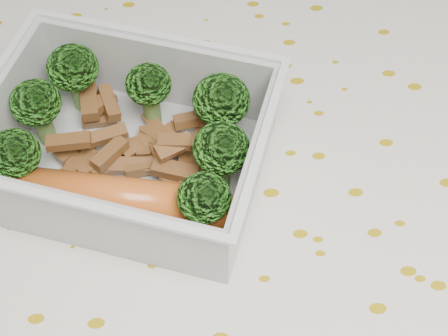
{
  "coord_description": "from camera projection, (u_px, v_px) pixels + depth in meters",
  "views": [
    {
      "loc": [
        -0.01,
        -0.21,
        1.08
      ],
      "look_at": [
        -0.0,
        -0.0,
        0.78
      ],
      "focal_mm": 50.0,
      "sensor_mm": 36.0,
      "label": 1
    }
  ],
  "objects": [
    {
      "name": "dining_table",
      "position": [
        224.0,
        257.0,
        0.46
      ],
      "size": [
        1.4,
        0.9,
        0.75
      ],
      "color": "brown",
      "rests_on": "ground"
    },
    {
      "name": "tablecloth",
      "position": [
        224.0,
        222.0,
        0.42
      ],
      "size": [
        1.46,
        0.96,
        0.19
      ],
      "color": "silver",
      "rests_on": "dining_table"
    },
    {
      "name": "lunch_container",
      "position": [
        129.0,
        151.0,
        0.38
      ],
      "size": [
        0.2,
        0.18,
        0.06
      ],
      "color": "silver",
      "rests_on": "tablecloth"
    },
    {
      "name": "broccoli_florets",
      "position": [
        136.0,
        121.0,
        0.37
      ],
      "size": [
        0.15,
        0.13,
        0.05
      ],
      "color": "#608C3F",
      "rests_on": "lunch_container"
    },
    {
      "name": "meat_pile",
      "position": [
        140.0,
        145.0,
        0.39
      ],
      "size": [
        0.11,
        0.09,
        0.03
      ],
      "color": "brown",
      "rests_on": "lunch_container"
    },
    {
      "name": "sausage",
      "position": [
        113.0,
        197.0,
        0.35
      ],
      "size": [
        0.14,
        0.05,
        0.02
      ],
      "color": "#C3581E",
      "rests_on": "lunch_container"
    }
  ]
}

